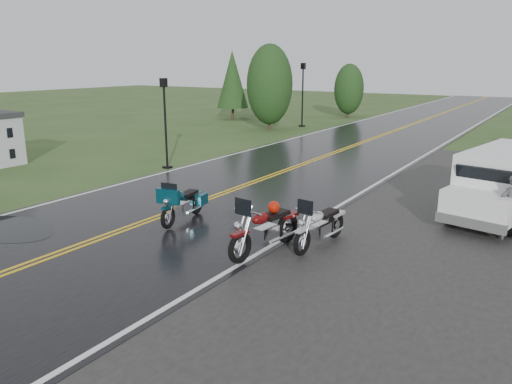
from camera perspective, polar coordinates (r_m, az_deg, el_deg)
ground at (r=13.24m, az=-15.09°, el=-4.39°), size 120.00×120.00×0.00m
road at (r=21.02m, az=5.28°, el=3.11°), size 8.00×100.00×0.04m
motorcycle_red at (r=10.47m, az=-1.86°, el=-4.96°), size 1.12×2.42×1.38m
motorcycle_teal at (r=12.86m, az=-10.08°, el=-1.88°), size 1.06×2.11×1.19m
motorcycle_silver at (r=10.96m, az=5.31°, el=-4.51°), size 0.93×2.15×1.24m
van_white at (r=14.06m, az=21.75°, el=0.25°), size 2.67×5.13×1.92m
person_at_van at (r=13.42m, az=27.08°, el=-1.66°), size 0.70×0.67×1.61m
lamp_post_near_left at (r=20.43m, az=-10.31°, el=7.71°), size 0.31×0.31×3.64m
lamp_post_far_left at (r=33.68m, az=5.35°, el=11.00°), size 0.36×0.36×4.19m
tree_left_mid at (r=32.13m, az=1.57°, el=11.20°), size 2.91×2.91×4.55m
tree_left_far at (r=39.98m, az=10.54°, el=10.89°), size 2.27×2.27×3.50m
pine_left_far at (r=38.06m, az=-2.70°, el=12.00°), size 2.36×2.36×4.91m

